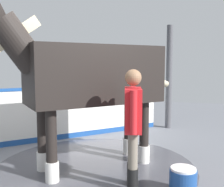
# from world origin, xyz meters

# --- Properties ---
(ground_plane) EXTENTS (16.00, 16.00, 0.02)m
(ground_plane) POSITION_xyz_m (0.00, 0.00, -0.01)
(ground_plane) COLOR slate
(wet_patch) EXTENTS (3.34, 3.34, 0.00)m
(wet_patch) POSITION_xyz_m (0.32, -0.14, 0.00)
(wet_patch) COLOR #4C4C54
(wet_patch) RESTS_ON ground
(barrier_wall) EXTENTS (3.83, 3.67, 1.20)m
(barrier_wall) POSITION_xyz_m (-0.98, 1.21, 0.56)
(barrier_wall) COLOR white
(barrier_wall) RESTS_ON ground
(roof_post_far) EXTENTS (0.16, 0.16, 2.70)m
(roof_post_far) POSITION_xyz_m (1.32, 2.99, 1.35)
(roof_post_far) COLOR #4C4C51
(roof_post_far) RESTS_ON ground
(horse) EXTENTS (2.64, 2.54, 2.59)m
(horse) POSITION_xyz_m (0.24, -0.22, 1.51)
(horse) COLOR black
(horse) RESTS_ON ground
(handler) EXTENTS (0.31, 0.65, 1.64)m
(handler) POSITION_xyz_m (1.07, -0.79, 0.94)
(handler) COLOR black
(handler) RESTS_ON ground
(wash_bucket) EXTENTS (0.36, 0.36, 0.35)m
(wash_bucket) POSITION_xyz_m (1.75, -0.77, 0.17)
(wash_bucket) COLOR #1E478C
(wash_bucket) RESTS_ON ground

